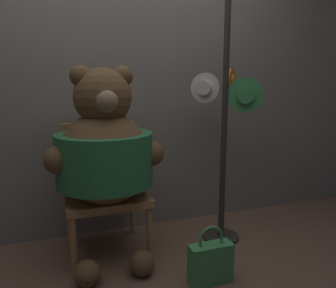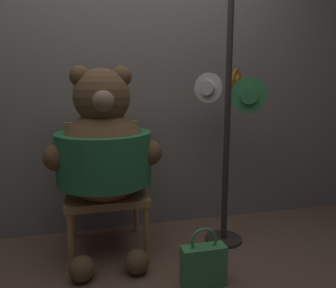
# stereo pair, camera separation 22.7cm
# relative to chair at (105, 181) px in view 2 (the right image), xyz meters

# --- Properties ---
(ground_plane) EXTENTS (14.00, 14.00, 0.00)m
(ground_plane) POSITION_rel_chair_xyz_m (0.17, -0.47, -0.49)
(ground_plane) COLOR brown
(wall_back) EXTENTS (8.00, 0.10, 2.55)m
(wall_back) POSITION_rel_chair_xyz_m (0.17, 0.32, 0.79)
(wall_back) COLOR gray
(wall_back) RESTS_ON ground_plane
(chair) EXTENTS (0.55, 0.54, 0.91)m
(chair) POSITION_rel_chair_xyz_m (0.00, 0.00, 0.00)
(chair) COLOR #B2844C
(chair) RESTS_ON ground_plane
(teddy_bear) EXTENTS (0.76, 0.67, 1.30)m
(teddy_bear) POSITION_rel_chair_xyz_m (-0.01, -0.17, 0.26)
(teddy_bear) COLOR brown
(teddy_bear) RESTS_ON ground_plane
(hat_display_rack) EXTENTS (0.45, 0.33, 1.76)m
(hat_display_rack) POSITION_rel_chair_xyz_m (0.89, -0.14, 0.36)
(hat_display_rack) COLOR #332D28
(hat_display_rack) RESTS_ON ground_plane
(handbag_on_ground) EXTENTS (0.27, 0.10, 0.36)m
(handbag_on_ground) POSITION_rel_chair_xyz_m (0.53, -0.66, -0.36)
(handbag_on_ground) COLOR #479E56
(handbag_on_ground) RESTS_ON ground_plane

